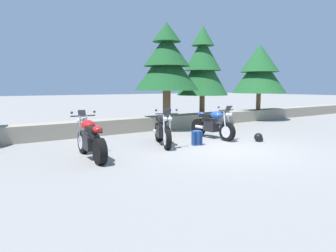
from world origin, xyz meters
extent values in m
plane|color=gray|center=(0.00, 0.00, 0.00)|extent=(120.00, 120.00, 0.00)
cube|color=gray|center=(0.00, 4.80, 0.28)|extent=(36.00, 0.80, 0.55)
cylinder|color=black|center=(-3.55, 1.90, 0.31)|extent=(0.19, 0.63, 0.62)
cylinder|color=black|center=(-3.67, 0.47, 0.31)|extent=(0.23, 0.63, 0.62)
cylinder|color=silver|center=(-3.55, 1.90, 0.31)|extent=(0.19, 0.40, 0.38)
cube|color=black|center=(-3.62, 1.13, 0.41)|extent=(0.36, 0.51, 0.34)
cube|color=#2D2D30|center=(-3.61, 1.23, 0.61)|extent=(0.23, 1.11, 0.12)
ellipsoid|color=red|center=(-3.60, 1.38, 0.83)|extent=(0.38, 0.55, 0.26)
cube|color=black|center=(-3.64, 0.90, 0.77)|extent=(0.31, 0.58, 0.12)
ellipsoid|color=red|center=(-3.66, 0.61, 0.81)|extent=(0.24, 0.30, 0.16)
cylinder|color=#2D2D30|center=(-3.56, 1.82, 1.03)|extent=(0.66, 0.09, 0.04)
sphere|color=silver|center=(-3.62, 1.97, 0.89)|extent=(0.13, 0.13, 0.13)
sphere|color=silver|center=(-3.48, 1.96, 0.89)|extent=(0.13, 0.13, 0.13)
cube|color=#26282D|center=(-3.55, 1.92, 1.09)|extent=(0.21, 0.11, 0.18)
cylinder|color=silver|center=(-3.49, 0.69, 0.36)|extent=(0.14, 0.39, 0.11)
cylinder|color=silver|center=(-3.64, 1.87, 0.67)|extent=(0.06, 0.17, 0.73)
cylinder|color=silver|center=(-3.47, 1.85, 0.67)|extent=(0.06, 0.17, 0.73)
sphere|color=#2D2D30|center=(-3.86, 1.81, 1.13)|extent=(0.07, 0.07, 0.07)
sphere|color=#2D2D30|center=(-3.26, 1.76, 1.13)|extent=(0.07, 0.07, 0.07)
cylinder|color=black|center=(-1.39, 1.00, 0.31)|extent=(0.38, 0.62, 0.62)
cylinder|color=black|center=(-0.80, 2.32, 0.31)|extent=(0.42, 0.64, 0.62)
cylinder|color=silver|center=(-1.39, 1.00, 0.31)|extent=(0.30, 0.42, 0.38)
cube|color=black|center=(-1.08, 1.71, 0.41)|extent=(0.49, 0.57, 0.34)
cube|color=#2D2D30|center=(-1.12, 1.62, 0.61)|extent=(0.57, 1.06, 0.12)
ellipsoid|color=black|center=(-1.18, 1.48, 0.83)|extent=(0.52, 0.61, 0.26)
cube|color=black|center=(-0.98, 1.92, 0.77)|extent=(0.46, 0.62, 0.12)
ellipsoid|color=black|center=(-0.86, 2.19, 0.81)|extent=(0.31, 0.35, 0.16)
cylinder|color=#2D2D30|center=(-1.36, 1.08, 1.03)|extent=(0.62, 0.30, 0.04)
sphere|color=silver|center=(-1.35, 0.92, 0.89)|extent=(0.13, 0.13, 0.13)
sphere|color=silver|center=(-1.48, 0.98, 0.89)|extent=(0.13, 0.13, 0.13)
cube|color=#26282D|center=(-1.40, 0.99, 1.09)|extent=(0.22, 0.17, 0.18)
cylinder|color=silver|center=(-1.05, 2.17, 0.36)|extent=(0.25, 0.39, 0.11)
cylinder|color=silver|center=(-1.29, 1.01, 0.67)|extent=(0.11, 0.17, 0.73)
cylinder|color=silver|center=(-1.45, 1.08, 0.67)|extent=(0.11, 0.17, 0.73)
sphere|color=#2D2D30|center=(-1.07, 0.99, 1.13)|extent=(0.07, 0.07, 0.07)
sphere|color=#2D2D30|center=(-1.61, 1.24, 1.13)|extent=(0.07, 0.07, 0.07)
cylinder|color=black|center=(1.04, 1.00, 0.31)|extent=(0.14, 0.62, 0.62)
cylinder|color=black|center=(1.03, 2.44, 0.31)|extent=(0.18, 0.62, 0.62)
cylinder|color=silver|center=(1.04, 1.00, 0.31)|extent=(0.16, 0.39, 0.38)
cube|color=black|center=(1.03, 1.77, 0.41)|extent=(0.32, 0.48, 0.34)
cube|color=#2D2D30|center=(1.03, 1.67, 0.61)|extent=(0.15, 1.10, 0.12)
ellipsoid|color=#2347A8|center=(1.03, 1.52, 0.83)|extent=(0.34, 0.52, 0.26)
cube|color=black|center=(1.03, 2.00, 0.77)|extent=(0.26, 0.56, 0.12)
ellipsoid|color=#2347A8|center=(1.03, 2.30, 0.81)|extent=(0.22, 0.28, 0.16)
cylinder|color=#2D2D30|center=(1.04, 1.08, 1.03)|extent=(0.66, 0.04, 0.04)
sphere|color=silver|center=(1.11, 0.94, 0.89)|extent=(0.13, 0.13, 0.13)
sphere|color=silver|center=(0.97, 0.94, 0.89)|extent=(0.13, 0.13, 0.13)
cube|color=#26282D|center=(1.04, 0.98, 1.09)|extent=(0.20, 0.10, 0.18)
cylinder|color=silver|center=(0.87, 2.20, 0.36)|extent=(0.11, 0.38, 0.11)
cylinder|color=silver|center=(1.13, 1.04, 0.67)|extent=(0.05, 0.16, 0.73)
cylinder|color=silver|center=(0.95, 1.04, 0.67)|extent=(0.05, 0.16, 0.73)
sphere|color=#2D2D30|center=(1.34, 1.12, 1.13)|extent=(0.07, 0.07, 0.07)
sphere|color=#2D2D30|center=(0.74, 1.12, 1.13)|extent=(0.07, 0.07, 0.07)
cube|color=navy|center=(-0.25, 1.03, 0.22)|extent=(0.34, 0.27, 0.44)
cube|color=navy|center=(-0.21, 1.14, 0.18)|extent=(0.24, 0.13, 0.24)
ellipsoid|color=navy|center=(-0.25, 1.03, 0.43)|extent=(0.33, 0.26, 0.08)
cube|color=#10244B|center=(-0.36, 0.96, 0.24)|extent=(0.06, 0.05, 0.37)
cube|color=#10244B|center=(-0.21, 0.90, 0.24)|extent=(0.06, 0.05, 0.37)
sphere|color=black|center=(1.84, 0.35, 0.14)|extent=(0.28, 0.28, 0.28)
ellipsoid|color=black|center=(1.84, 0.28, 0.15)|extent=(0.23, 0.06, 0.12)
cube|color=black|center=(1.84, 0.28, 0.07)|extent=(0.20, 0.08, 0.08)
cylinder|color=brown|center=(1.08, 4.58, 1.28)|extent=(0.33, 0.33, 1.46)
cone|color=#194C23|center=(1.08, 4.58, 2.55)|extent=(2.70, 2.70, 1.81)
cone|color=#194C23|center=(1.08, 4.58, 3.29)|extent=(1.94, 1.94, 1.30)
cone|color=#194C23|center=(1.08, 4.58, 4.03)|extent=(1.19, 1.19, 0.80)
cylinder|color=brown|center=(3.45, 5.01, 1.11)|extent=(0.25, 0.25, 1.13)
cone|color=#1E5628|center=(3.45, 5.01, 2.44)|extent=(2.43, 2.43, 2.09)
cone|color=#1E5628|center=(3.45, 5.01, 3.30)|extent=(1.75, 1.75, 1.51)
cone|color=#1E5628|center=(3.45, 5.01, 4.16)|extent=(1.07, 1.07, 0.92)
cylinder|color=brown|center=(7.38, 4.85, 1.15)|extent=(0.24, 0.24, 1.20)
cone|color=#1E5628|center=(7.38, 4.85, 2.48)|extent=(2.88, 2.88, 2.05)
cone|color=#1E5628|center=(7.38, 4.85, 3.31)|extent=(2.07, 2.07, 1.47)
camera|label=1|loc=(-6.46, -6.24, 1.80)|focal=33.34mm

